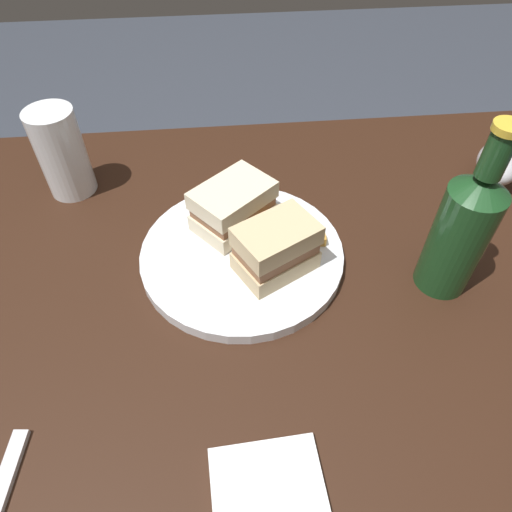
# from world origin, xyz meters

# --- Properties ---
(ground_plane) EXTENTS (6.00, 6.00, 0.00)m
(ground_plane) POSITION_xyz_m (0.00, 0.00, 0.00)
(ground_plane) COLOR #333842
(dining_table) EXTENTS (1.12, 0.80, 0.73)m
(dining_table) POSITION_xyz_m (0.00, 0.00, 0.36)
(dining_table) COLOR black
(dining_table) RESTS_ON ground
(plate) EXTENTS (0.28, 0.28, 0.02)m
(plate) POSITION_xyz_m (-0.04, 0.05, 0.73)
(plate) COLOR white
(plate) RESTS_ON dining_table
(sandwich_half_left) EXTENTS (0.12, 0.11, 0.07)m
(sandwich_half_left) POSITION_xyz_m (0.01, 0.01, 0.78)
(sandwich_half_left) COLOR #CCB284
(sandwich_half_left) RESTS_ON plate
(sandwich_half_right) EXTENTS (0.13, 0.13, 0.07)m
(sandwich_half_right) POSITION_xyz_m (-0.04, 0.10, 0.78)
(sandwich_half_right) COLOR beige
(sandwich_half_right) RESTS_ON plate
(potato_wedge_front) EXTENTS (0.04, 0.03, 0.02)m
(potato_wedge_front) POSITION_xyz_m (-0.01, 0.08, 0.75)
(potato_wedge_front) COLOR #B77F33
(potato_wedge_front) RESTS_ON plate
(potato_wedge_middle) EXTENTS (0.04, 0.02, 0.01)m
(potato_wedge_middle) POSITION_xyz_m (0.06, 0.05, 0.75)
(potato_wedge_middle) COLOR gold
(potato_wedge_middle) RESTS_ON plate
(potato_wedge_back) EXTENTS (0.05, 0.04, 0.02)m
(potato_wedge_back) POSITION_xyz_m (-0.02, 0.11, 0.75)
(potato_wedge_back) COLOR #AD702D
(potato_wedge_back) RESTS_ON plate
(potato_wedge_left_edge) EXTENTS (0.05, 0.03, 0.01)m
(potato_wedge_left_edge) POSITION_xyz_m (0.03, 0.04, 0.75)
(potato_wedge_left_edge) COLOR #AD702D
(potato_wedge_left_edge) RESTS_ON plate
(potato_wedge_right_edge) EXTENTS (0.03, 0.05, 0.02)m
(potato_wedge_right_edge) POSITION_xyz_m (0.02, 0.05, 0.75)
(potato_wedge_right_edge) COLOR gold
(potato_wedge_right_edge) RESTS_ON plate
(potato_wedge_stray) EXTENTS (0.06, 0.05, 0.02)m
(potato_wedge_stray) POSITION_xyz_m (-0.00, 0.09, 0.75)
(potato_wedge_stray) COLOR #B77F33
(potato_wedge_stray) RESTS_ON plate
(pint_glass) EXTENTS (0.07, 0.07, 0.14)m
(pint_glass) POSITION_xyz_m (-0.30, 0.23, 0.79)
(pint_glass) COLOR white
(pint_glass) RESTS_ON dining_table
(gravy_boat) EXTENTS (0.11, 0.13, 0.07)m
(gravy_boat) POSITION_xyz_m (0.39, 0.18, 0.77)
(gravy_boat) COLOR #B7B7BC
(gravy_boat) RESTS_ON dining_table
(cider_bottle) EXTENTS (0.07, 0.07, 0.24)m
(cider_bottle) POSITION_xyz_m (0.23, -0.02, 0.82)
(cider_bottle) COLOR #19421E
(cider_bottle) RESTS_ON dining_table
(napkin) EXTENTS (0.11, 0.10, 0.01)m
(napkin) POSITION_xyz_m (-0.03, -0.26, 0.73)
(napkin) COLOR white
(napkin) RESTS_ON dining_table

